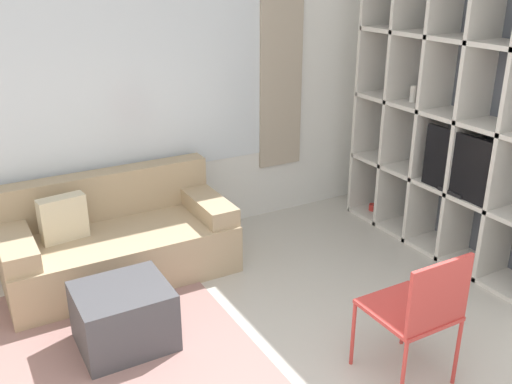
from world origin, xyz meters
The scene contains 7 objects.
wall_back centered at (0.00, 2.92, 1.36)m, with size 6.39×0.11×2.70m.
wall_right centered at (2.63, 1.44, 1.35)m, with size 0.07×4.09×2.70m, color white.
area_rug centered at (-0.93, 1.43, 0.01)m, with size 2.54×2.16×0.01m, color gray.
shelving_unit centered at (2.43, 1.54, 1.18)m, with size 0.39×2.01×2.37m.
couch_main centered at (-0.16, 2.46, 0.28)m, with size 1.73×0.84×0.77m.
ottoman centered at (-0.39, 1.52, 0.21)m, with size 0.58×0.52×0.42m.
folding_chair centered at (0.97, 0.34, 0.52)m, with size 0.44×0.46×0.86m.
Camera 1 is at (-1.17, -1.59, 2.32)m, focal length 40.00 mm.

